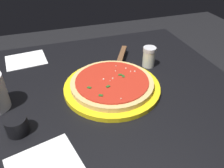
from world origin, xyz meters
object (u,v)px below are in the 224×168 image
object	(u,v)px
serving_plate	(112,87)
parmesan_shaker	(149,57)
pizza_server	(120,60)
napkin_folded_right	(26,60)
cup_small_sauce	(17,125)
pizza	(112,83)
napkin_loose_left	(44,167)

from	to	relation	value
serving_plate	parmesan_shaker	xyz separation A→B (m)	(-0.17, -0.10, 0.03)
pizza_server	napkin_folded_right	world-z (taller)	pizza_server
cup_small_sauce	napkin_folded_right	world-z (taller)	cup_small_sauce
pizza	napkin_folded_right	world-z (taller)	pizza
napkin_loose_left	serving_plate	bearing A→B (deg)	-135.53
pizza_server	cup_small_sauce	bearing A→B (deg)	33.20
serving_plate	napkin_folded_right	world-z (taller)	serving_plate
napkin_folded_right	napkin_loose_left	size ratio (longest dim) A/B	0.98
napkin_loose_left	parmesan_shaker	size ratio (longest dim) A/B	2.00
pizza_server	parmesan_shaker	world-z (taller)	parmesan_shaker
pizza	napkin_folded_right	size ratio (longest dim) A/B	1.78
serving_plate	napkin_loose_left	world-z (taller)	serving_plate
serving_plate	parmesan_shaker	size ratio (longest dim) A/B	4.08
parmesan_shaker	pizza_server	bearing A→B (deg)	-20.52
cup_small_sauce	parmesan_shaker	distance (m)	0.49
napkin_loose_left	parmesan_shaker	xyz separation A→B (m)	(-0.40, -0.32, 0.04)
napkin_loose_left	pizza_server	bearing A→B (deg)	-130.31
serving_plate	napkin_loose_left	size ratio (longest dim) A/B	2.04
pizza	parmesan_shaker	bearing A→B (deg)	-150.66
serving_plate	cup_small_sauce	bearing A→B (deg)	19.53
serving_plate	napkin_folded_right	bearing A→B (deg)	-47.66
serving_plate	napkin_folded_right	size ratio (longest dim) A/B	2.08
pizza	parmesan_shaker	size ratio (longest dim) A/B	3.50
pizza_server	cup_small_sauce	distance (m)	0.42
cup_small_sauce	napkin_loose_left	bearing A→B (deg)	113.07
pizza	pizza_server	size ratio (longest dim) A/B	1.21
pizza_server	parmesan_shaker	xyz separation A→B (m)	(-0.10, 0.04, 0.02)
napkin_loose_left	parmesan_shaker	world-z (taller)	parmesan_shaker
pizza	parmesan_shaker	xyz separation A→B (m)	(-0.17, -0.10, 0.01)
pizza_server	pizza	bearing A→B (deg)	60.64
pizza_server	parmesan_shaker	bearing A→B (deg)	159.48
pizza_server	cup_small_sauce	world-z (taller)	cup_small_sauce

